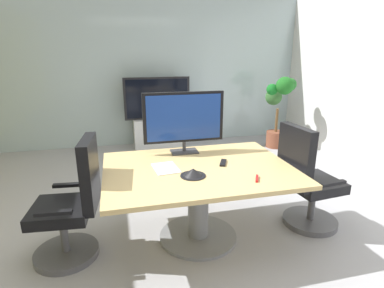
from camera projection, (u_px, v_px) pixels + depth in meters
ground_plane at (186, 232)px, 3.18m from camera, size 7.62×7.62×0.00m
wall_back_glass_partition at (146, 72)px, 5.85m from camera, size 6.09×0.10×2.76m
conference_table at (198, 186)px, 2.93m from camera, size 1.72×1.27×0.74m
office_chair_left at (73, 210)px, 2.69m from camera, size 0.61×0.59×1.09m
office_chair_right at (306, 186)px, 3.17m from camera, size 0.62×0.60×1.09m
tv_monitor at (184, 119)px, 3.19m from camera, size 0.84×0.18×0.64m
wall_display_unit at (158, 124)px, 5.82m from camera, size 1.20×0.36×1.31m
potted_plant at (279, 105)px, 5.73m from camera, size 0.56×0.69×1.33m
conference_phone at (193, 173)px, 2.67m from camera, size 0.22×0.22×0.07m
remote_control at (223, 163)px, 2.96m from camera, size 0.12×0.18×0.02m
whiteboard_marker at (257, 178)px, 2.60m from camera, size 0.08×0.13×0.02m
paper_notepad at (166, 168)px, 2.84m from camera, size 0.24×0.32×0.01m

